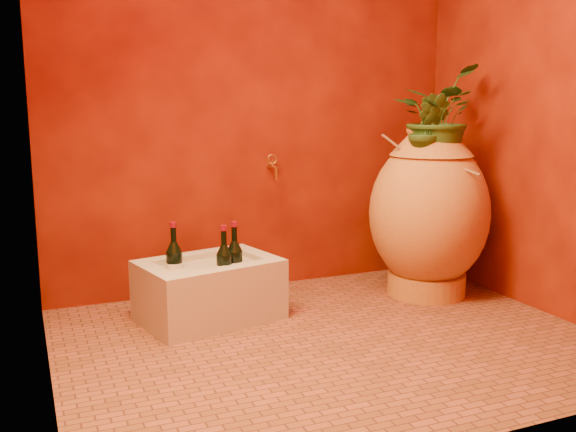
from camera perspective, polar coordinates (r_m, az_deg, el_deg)
name	(u,v)px	position (r m, az deg, el deg)	size (l,w,h in m)	color
floor	(331,340)	(3.11, 3.83, -10.97)	(2.50, 2.50, 0.00)	brown
wall_back	(256,78)	(3.82, -2.82, 12.12)	(2.50, 0.02, 2.50)	#510D04
wall_left	(30,66)	(2.59, -21.98, 12.28)	(0.02, 2.00, 2.50)	#510D04
wall_right	(551,76)	(3.64, 22.33, 11.47)	(0.02, 2.00, 2.50)	#510D04
amphora	(429,212)	(3.78, 12.42, 0.34)	(0.75, 0.75, 0.98)	#BB7E34
stone_basin	(209,291)	(3.37, -7.02, -6.63)	(0.76, 0.61, 0.32)	beige
wine_bottle_a	(174,266)	(3.30, -10.06, -4.38)	(0.09, 0.09, 0.35)	black
wine_bottle_b	(235,264)	(3.29, -4.76, -4.31)	(0.08, 0.08, 0.35)	black
wine_bottle_c	(224,268)	(3.25, -5.68, -4.60)	(0.08, 0.08, 0.34)	black
wall_tap	(273,166)	(3.79, -1.35, 4.49)	(0.06, 0.13, 0.15)	#B37A29
plant_main	(435,116)	(3.74, 12.95, 8.66)	(0.51, 0.44, 0.56)	#274B1A
plant_side	(428,130)	(3.62, 12.37, 7.48)	(0.22, 0.18, 0.40)	#274B1A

